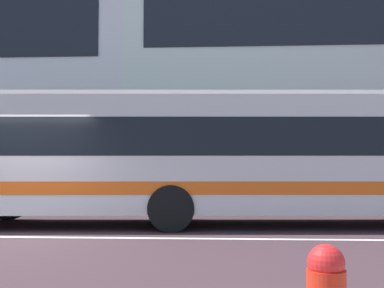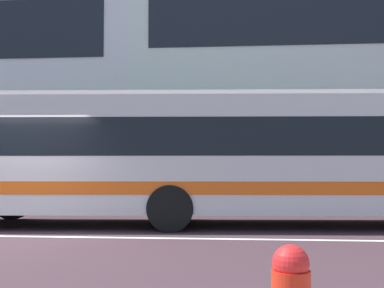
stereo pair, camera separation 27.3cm
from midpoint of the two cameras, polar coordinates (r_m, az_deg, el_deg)
name	(u,v)px [view 1 (the left image)]	position (r m, az deg, el deg)	size (l,w,h in m)	color
ground_plane	(16,237)	(10.04, -21.47, -10.56)	(160.00, 160.00, 0.00)	#3C282E
lane_centre_line	(16,237)	(10.04, -21.47, -10.54)	(60.00, 0.16, 0.01)	silver
hedge_row_far	(8,195)	(15.96, -22.06, -5.80)	(20.24, 1.10, 0.98)	#316836
apartment_block_right	(347,68)	(24.58, 18.08, 8.84)	(20.18, 10.90, 12.54)	silver
transit_bus	(205,154)	(11.12, 0.89, -1.20)	(12.29, 3.16, 3.07)	silver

